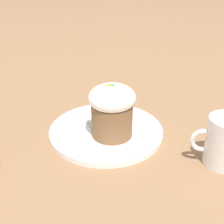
{
  "coord_description": "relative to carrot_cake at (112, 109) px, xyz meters",
  "views": [
    {
      "loc": [
        -0.06,
        0.55,
        0.35
      ],
      "look_at": [
        -0.01,
        0.02,
        0.06
      ],
      "focal_mm": 50.0,
      "sensor_mm": 36.0,
      "label": 1
    }
  ],
  "objects": [
    {
      "name": "carrot_cake",
      "position": [
        0.0,
        0.0,
        0.0
      ],
      "size": [
        0.09,
        0.09,
        0.11
      ],
      "color": "brown",
      "rests_on": "dessert_plate"
    },
    {
      "name": "dessert_plate",
      "position": [
        0.01,
        -0.02,
        -0.06
      ],
      "size": [
        0.23,
        0.23,
        0.01
      ],
      "color": "white",
      "rests_on": "ground_plane"
    },
    {
      "name": "coffee_cup",
      "position": [
        -0.2,
        0.06,
        -0.02
      ],
      "size": [
        0.1,
        0.07,
        0.09
      ],
      "color": "white",
      "rests_on": "ground_plane"
    },
    {
      "name": "ground_plane",
      "position": [
        0.01,
        -0.02,
        -0.07
      ],
      "size": [
        4.0,
        4.0,
        0.0
      ],
      "primitive_type": "plane",
      "color": "#846042"
    },
    {
      "name": "spoon",
      "position": [
        0.04,
        -0.02,
        -0.05
      ],
      "size": [
        0.08,
        0.1,
        0.01
      ],
      "color": "#B7B7BC",
      "rests_on": "dessert_plate"
    }
  ]
}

